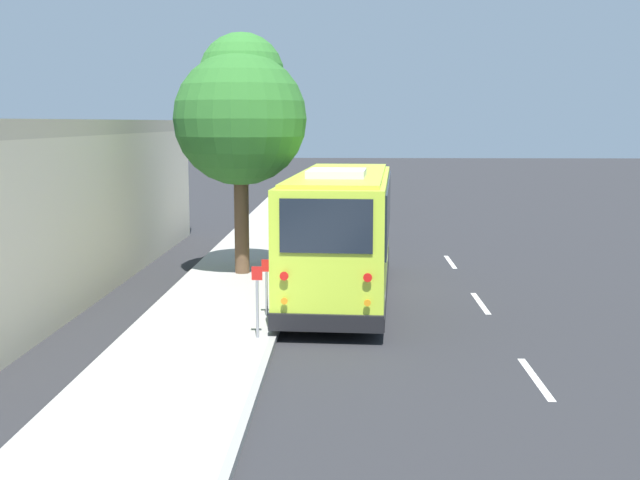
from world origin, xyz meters
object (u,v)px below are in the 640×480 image
(street_tree, at_px, (241,110))
(parked_sedan_blue, at_px, (332,222))
(shuttle_bus, at_px, (341,228))
(parked_sedan_black, at_px, (338,186))
(parked_sedan_gray, at_px, (341,205))
(sign_post_far, at_px, (267,287))
(parked_sedan_tan, at_px, (339,194))
(sign_post_near, at_px, (257,301))

(street_tree, bearing_deg, parked_sedan_blue, -16.37)
(shuttle_bus, distance_m, parked_sedan_blue, 11.12)
(parked_sedan_blue, relative_size, parked_sedan_black, 1.07)
(parked_sedan_gray, bearing_deg, sign_post_far, 178.49)
(street_tree, distance_m, sign_post_far, 6.77)
(parked_sedan_blue, xyz_separation_m, sign_post_far, (-13.71, 1.23, 0.24))
(parked_sedan_gray, bearing_deg, parked_sedan_tan, 4.30)
(parked_sedan_black, relative_size, street_tree, 0.62)
(shuttle_bus, relative_size, sign_post_near, 6.31)
(shuttle_bus, bearing_deg, parked_sedan_black, 4.41)
(shuttle_bus, relative_size, street_tree, 1.35)
(shuttle_bus, bearing_deg, street_tree, 51.54)
(parked_sedan_blue, xyz_separation_m, sign_post_near, (-15.59, 1.23, 0.33))
(parked_sedan_tan, distance_m, sign_post_far, 26.13)
(shuttle_bus, distance_m, parked_sedan_tan, 23.46)
(shuttle_bus, distance_m, sign_post_near, 4.94)
(parked_sedan_black, relative_size, sign_post_far, 3.29)
(parked_sedan_tan, bearing_deg, parked_sedan_blue, 179.60)
(parked_sedan_blue, relative_size, sign_post_far, 3.52)
(sign_post_near, bearing_deg, parked_sedan_blue, -4.51)
(parked_sedan_gray, relative_size, parked_sedan_black, 1.09)
(sign_post_far, bearing_deg, parked_sedan_black, -2.18)
(sign_post_near, distance_m, sign_post_far, 1.89)
(shuttle_bus, xyz_separation_m, sign_post_near, (-4.56, 1.68, -0.92))
(parked_sedan_black, height_order, sign_post_far, sign_post_far)
(parked_sedan_black, distance_m, sign_post_near, 33.72)
(shuttle_bus, bearing_deg, parked_sedan_blue, 5.80)
(parked_sedan_tan, bearing_deg, parked_sedan_gray, -178.25)
(parked_sedan_black, bearing_deg, sign_post_far, 179.95)
(parked_sedan_black, bearing_deg, street_tree, 176.85)
(parked_sedan_gray, xyz_separation_m, sign_post_near, (-22.05, 1.53, 0.29))
(shuttle_bus, relative_size, parked_sedan_gray, 2.00)
(parked_sedan_blue, xyz_separation_m, street_tree, (-8.41, 2.47, 4.27))
(parked_sedan_gray, bearing_deg, street_tree, 172.27)
(parked_sedan_tan, height_order, sign_post_near, sign_post_near)
(parked_sedan_blue, height_order, sign_post_far, sign_post_far)
(parked_sedan_gray, distance_m, sign_post_near, 22.10)
(parked_sedan_tan, distance_m, sign_post_near, 28.02)
(sign_post_near, bearing_deg, shuttle_bus, -20.20)
(parked_sedan_gray, distance_m, street_tree, 15.71)
(parked_sedan_black, distance_m, street_tree, 26.97)
(parked_sedan_gray, height_order, parked_sedan_tan, parked_sedan_gray)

